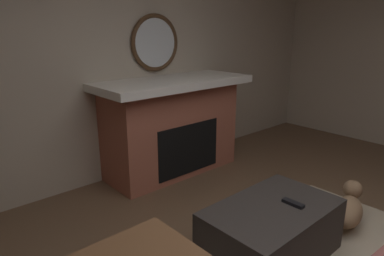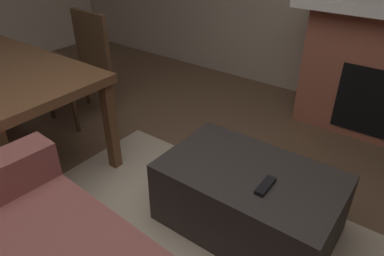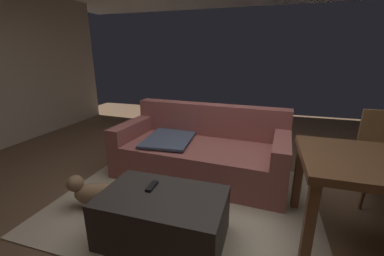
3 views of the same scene
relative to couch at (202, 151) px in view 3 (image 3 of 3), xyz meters
name	(u,v)px [view 3 (image 3 of 3)]	position (x,y,z in m)	size (l,w,h in m)	color
floor	(210,203)	(0.27, -0.64, -0.30)	(8.67, 8.67, 0.00)	brown
area_rug	(186,199)	(0.01, -0.66, -0.29)	(2.60, 2.00, 0.01)	tan
couch	(202,151)	(0.00, 0.00, 0.00)	(2.11, 1.12, 0.84)	#8C4C47
ottoman_coffee_table	(163,218)	(0.01, -1.25, -0.09)	(0.99, 0.61, 0.42)	#2D2826
tv_remote	(152,186)	(-0.11, -1.17, 0.13)	(0.05, 0.16, 0.02)	black
dining_chair_north	(384,152)	(1.92, 0.00, 0.23)	(0.45, 0.45, 0.93)	brown
small_dog	(94,192)	(-0.81, -1.05, -0.12)	(0.52, 0.35, 0.31)	#8C6B4C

